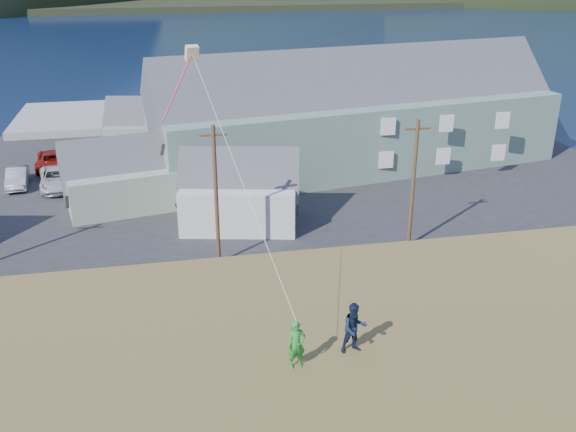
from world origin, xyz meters
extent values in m
plane|color=#0A1638|center=(0.00, 0.00, 0.00)|extent=(900.00, 900.00, 0.00)
cube|color=#4C3D19|center=(0.00, -2.00, 0.05)|extent=(110.00, 8.00, 0.10)
cube|color=#28282B|center=(0.00, 17.00, 0.06)|extent=(72.00, 36.00, 0.12)
cube|color=gray|center=(-6.00, 40.00, 0.45)|extent=(26.00, 14.00, 0.90)
cube|color=slate|center=(13.66, 18.50, 3.15)|extent=(36.53, 15.88, 6.06)
cube|color=#47474C|center=(13.66, 18.50, 7.79)|extent=(36.98, 15.72, 9.85)
cube|color=gray|center=(-6.25, 12.54, 1.61)|extent=(9.31, 7.12, 2.98)
cube|color=#47474C|center=(-6.25, 12.54, 3.84)|extent=(9.77, 7.07, 5.42)
cube|color=silver|center=(1.77, 7.39, 1.68)|extent=(8.80, 7.11, 3.11)
cube|color=#47474C|center=(1.77, 7.39, 4.01)|extent=(9.26, 7.11, 5.45)
cube|color=gray|center=(-3.58, 26.26, 1.57)|extent=(9.94, 7.07, 2.90)
cube|color=#47474C|center=(-3.58, 26.26, 3.84)|extent=(10.43, 7.15, 5.43)
cylinder|color=#47331E|center=(-0.33, 1.50, 4.48)|extent=(0.24, 0.24, 8.72)
cylinder|color=#47331E|center=(12.09, 1.50, 4.34)|extent=(0.24, 0.24, 8.44)
imported|color=silver|center=(-8.37, 24.15, 0.79)|extent=(2.35, 4.78, 1.34)
imported|color=silver|center=(-11.85, 17.60, 0.91)|extent=(3.38, 6.00, 1.58)
imported|color=#99989D|center=(-15.08, 18.61, 0.87)|extent=(2.03, 4.68, 1.50)
imported|color=black|center=(-1.01, 23.67, 0.87)|extent=(1.91, 4.48, 1.51)
imported|color=maroon|center=(-12.94, 23.21, 0.91)|extent=(3.10, 5.89, 1.58)
imported|color=#39588F|center=(1.98, 23.89, 0.79)|extent=(1.83, 4.18, 1.34)
imported|color=navy|center=(-1.59, 16.88, 0.82)|extent=(1.74, 4.14, 1.40)
imported|color=#238228|center=(0.01, -19.54, 7.93)|extent=(0.58, 0.42, 1.45)
imported|color=#111B31|center=(1.81, -19.14, 7.99)|extent=(0.81, 0.65, 1.57)
cube|color=beige|center=(-1.93, -10.49, 14.63)|extent=(0.54, 0.52, 0.60)
cylinder|color=#E83D4B|center=(-2.53, -11.74, 13.73)|extent=(0.06, 0.06, 3.31)
cylinder|color=white|center=(-0.96, -15.01, 11.64)|extent=(0.02, 0.02, 11.01)
camera|label=1|loc=(-3.20, -34.26, 18.09)|focal=40.00mm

